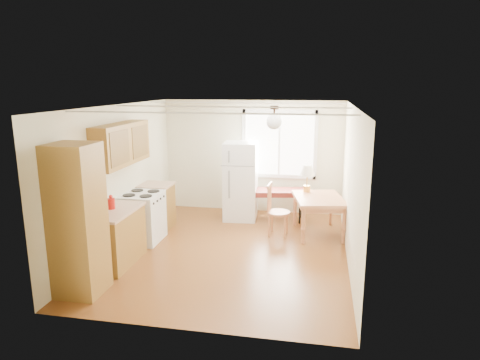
% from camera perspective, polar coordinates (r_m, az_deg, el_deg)
% --- Properties ---
extents(room_shell, '(4.60, 5.60, 2.62)m').
position_cam_1_polar(room_shell, '(7.19, -1.47, -0.15)').
color(room_shell, '#592E12').
rests_on(room_shell, ground).
extents(kitchen_run, '(0.65, 3.40, 2.20)m').
position_cam_1_polar(kitchen_run, '(7.28, -15.89, -3.83)').
color(kitchen_run, brown).
rests_on(kitchen_run, ground).
extents(window_unit, '(1.64, 0.05, 1.51)m').
position_cam_1_polar(window_unit, '(9.46, 5.26, 4.78)').
color(window_unit, white).
rests_on(window_unit, room_shell).
extents(pendant_light, '(0.26, 0.26, 0.40)m').
position_cam_1_polar(pendant_light, '(7.32, 4.57, 7.86)').
color(pendant_light, black).
rests_on(pendant_light, room_shell).
extents(refrigerator, '(0.73, 0.73, 1.66)m').
position_cam_1_polar(refrigerator, '(9.08, 0.07, -0.14)').
color(refrigerator, white).
rests_on(refrigerator, ground).
extents(bench, '(1.48, 0.76, 0.65)m').
position_cam_1_polar(bench, '(9.11, 4.39, -1.72)').
color(bench, '#5C1B15').
rests_on(bench, ground).
extents(dining_table, '(1.10, 1.33, 0.73)m').
position_cam_1_polar(dining_table, '(8.32, 10.44, -2.95)').
color(dining_table, '#B87047').
rests_on(dining_table, ground).
extents(chair, '(0.44, 0.44, 1.00)m').
position_cam_1_polar(chair, '(8.17, 4.52, -3.51)').
color(chair, '#B87047').
rests_on(chair, ground).
extents(table_lamp, '(0.31, 0.31, 0.54)m').
position_cam_1_polar(table_lamp, '(8.59, 8.97, 0.99)').
color(table_lamp, '#BC8E3C').
rests_on(table_lamp, dining_table).
extents(coffee_maker, '(0.25, 0.29, 0.38)m').
position_cam_1_polar(coffee_maker, '(6.65, -18.63, -3.82)').
color(coffee_maker, black).
rests_on(coffee_maker, kitchen_run).
extents(kettle, '(0.12, 0.12, 0.23)m').
position_cam_1_polar(kettle, '(7.11, -16.80, -2.97)').
color(kettle, red).
rests_on(kettle, kitchen_run).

